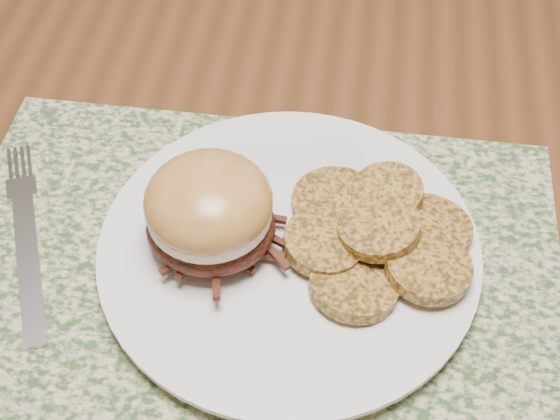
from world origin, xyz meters
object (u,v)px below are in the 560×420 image
Objects in this scene: dinner_plate at (289,250)px; pork_sandwich at (209,211)px; fork at (26,236)px; dining_table at (314,122)px.

pork_sandwich is at bearing -174.88° from dinner_plate.
dinner_plate is at bearing -20.88° from fork.
dining_table is at bearing 90.92° from dinner_plate.
dinner_plate is 2.79× the size of pork_sandwich.
pork_sandwich is 0.15m from fork.
pork_sandwich is (-0.06, -0.00, 0.04)m from dinner_plate.
pork_sandwich is (-0.05, -0.24, 0.13)m from dining_table.
dining_table is at bearing 76.89° from pork_sandwich.
fork reaches higher than dining_table.
dinner_plate is at bearing -89.08° from dining_table.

